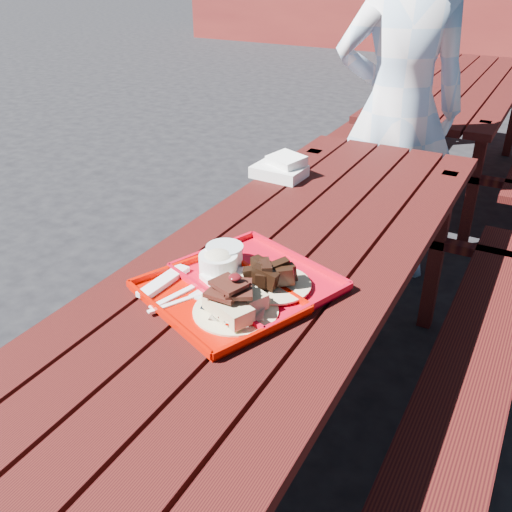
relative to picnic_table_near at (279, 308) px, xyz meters
name	(u,v)px	position (x,y,z in m)	size (l,w,h in m)	color
ground	(276,437)	(0.00, 0.00, -0.56)	(60.00, 60.00, 0.00)	black
picnic_table_near	(279,308)	(0.00, 0.00, 0.00)	(1.41, 2.40, 0.75)	#3A0F0B
picnic_table_far	(458,110)	(0.00, 2.80, 0.00)	(1.41, 2.40, 0.75)	#3A0F0B
near_tray	(223,289)	(-0.03, -0.28, 0.22)	(0.49, 0.45, 0.13)	#BD0C00
far_tray	(254,275)	(0.00, -0.17, 0.21)	(0.50, 0.45, 0.07)	#BC061B
white_cloth	(281,168)	(-0.29, 0.60, 0.22)	(0.21, 0.18, 0.08)	white
person	(398,111)	(-0.05, 1.38, 0.31)	(0.63, 0.41, 1.73)	#B4D5F5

